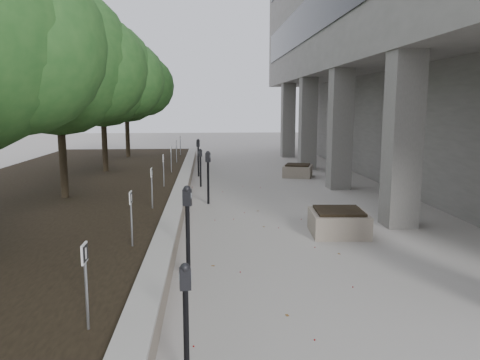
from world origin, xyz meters
name	(u,v)px	position (x,y,z in m)	size (l,w,h in m)	color
retaining_wall	(181,194)	(-1.82, 9.00, 0.25)	(0.39, 26.00, 0.50)	gray
planting_bed	(51,198)	(-5.50, 9.00, 0.20)	(7.00, 26.00, 0.40)	black
crabapple_tree_3	(59,92)	(-4.80, 8.00, 3.12)	(4.60, 4.00, 5.44)	#235520
crabapple_tree_4	(102,96)	(-4.80, 13.00, 3.12)	(4.60, 4.00, 5.44)	#235520
crabapple_tree_5	(126,99)	(-4.80, 18.00, 3.12)	(4.60, 4.00, 5.44)	#235520
parking_sign_2	(86,287)	(-2.35, 0.50, 0.88)	(0.04, 0.22, 0.96)	black
parking_sign_3	(131,219)	(-2.35, 3.50, 0.88)	(0.04, 0.22, 0.96)	black
parking_sign_4	(152,188)	(-2.35, 6.50, 0.88)	(0.04, 0.22, 0.96)	black
parking_sign_5	(164,171)	(-2.35, 9.50, 0.88)	(0.04, 0.22, 0.96)	black
parking_sign_6	(171,159)	(-2.35, 12.50, 0.88)	(0.04, 0.22, 0.96)	black
parking_sign_7	(176,151)	(-2.35, 15.50, 0.88)	(0.04, 0.22, 0.96)	black
parking_sign_8	(180,145)	(-2.35, 18.50, 0.88)	(0.04, 0.22, 0.96)	black
parking_meter_1	(186,326)	(-1.28, 0.00, 0.65)	(0.13, 0.09, 1.29)	black
parking_meter_2	(188,234)	(-1.37, 2.88, 0.78)	(0.15, 0.11, 1.55)	black
parking_meter_3	(208,178)	(-1.03, 8.77, 0.76)	(0.15, 0.11, 1.53)	black
parking_meter_4	(201,168)	(-1.28, 11.66, 0.67)	(0.13, 0.09, 1.33)	black
parking_meter_5	(198,158)	(-1.40, 14.09, 0.75)	(0.15, 0.11, 1.50)	black
planter_front	(338,222)	(1.80, 5.39, 0.28)	(1.19, 1.19, 0.55)	gray
planter_back	(298,170)	(2.53, 13.70, 0.25)	(1.08, 1.08, 0.50)	gray
berry_scatter	(254,240)	(-0.10, 5.00, 0.01)	(3.30, 14.10, 0.02)	maroon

